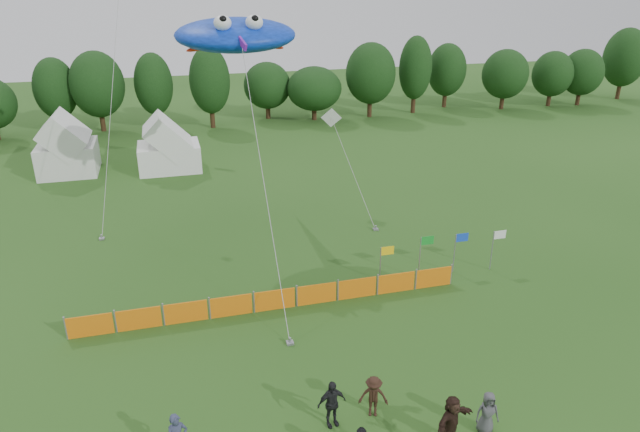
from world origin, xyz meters
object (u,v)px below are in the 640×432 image
object	(u,v)px
tent_right	(169,149)
spectator_f	(452,420)
tent_left	(67,149)
stingray_kite	(235,34)
barrier_fence	(275,300)
spectator_c	(373,396)
spectator_e	(487,413)
spectator_d	(332,404)

from	to	relation	value
tent_right	spectator_f	size ratio (longest dim) A/B	2.67
tent_left	stingray_kite	world-z (taller)	stingray_kite
spectator_f	stingray_kite	size ratio (longest dim) A/B	0.08
tent_right	stingray_kite	bearing A→B (deg)	-71.36
stingray_kite	tent_right	bearing A→B (deg)	108.64
barrier_fence	stingray_kite	distance (m)	15.11
tent_left	tent_right	size ratio (longest dim) A/B	0.90
barrier_fence	spectator_c	world-z (taller)	spectator_c
tent_right	spectator_e	size ratio (longest dim) A/B	3.04
stingray_kite	barrier_fence	bearing A→B (deg)	-91.15
spectator_d	barrier_fence	bearing A→B (deg)	84.66
tent_right	spectator_c	distance (m)	31.23
spectator_f	spectator_c	bearing A→B (deg)	112.21
barrier_fence	stingray_kite	bearing A→B (deg)	88.85
tent_left	barrier_fence	distance (m)	26.84
spectator_c	stingray_kite	size ratio (longest dim) A/B	0.07
tent_right	spectator_c	world-z (taller)	tent_right
spectator_e	spectator_f	size ratio (longest dim) A/B	0.88
barrier_fence	stingray_kite	xyz separation A→B (m)	(0.21, 10.55, 10.81)
stingray_kite	spectator_c	bearing A→B (deg)	-84.54
spectator_c	tent_left	bearing A→B (deg)	132.70
spectator_d	tent_left	bearing A→B (deg)	102.17
tent_right	spectator_d	distance (m)	31.03
spectator_f	stingray_kite	xyz separation A→B (m)	(-3.75, 20.14, 10.40)
spectator_c	spectator_f	bearing A→B (deg)	-23.43
tent_right	barrier_fence	xyz separation A→B (m)	(3.96, -22.93, -1.22)
tent_right	spectator_f	world-z (taller)	tent_right
spectator_c	spectator_e	size ratio (longest dim) A/B	1.00
spectator_c	spectator_e	bearing A→B (deg)	-8.19
spectator_c	spectator_e	xyz separation A→B (m)	(3.37, -1.78, 0.00)
tent_right	spectator_e	xyz separation A→B (m)	(9.29, -32.42, -0.93)
tent_left	tent_right	world-z (taller)	tent_left
tent_left	barrier_fence	world-z (taller)	tent_left
spectator_e	stingray_kite	size ratio (longest dim) A/B	0.07
spectator_d	spectator_f	distance (m)	3.96
barrier_fence	spectator_f	bearing A→B (deg)	-67.56
tent_left	stingray_kite	size ratio (longest dim) A/B	0.20
spectator_c	spectator_e	world-z (taller)	spectator_e
tent_left	tent_right	distance (m)	7.76
barrier_fence	spectator_d	world-z (taller)	spectator_d
tent_right	spectator_d	size ratio (longest dim) A/B	2.72
barrier_fence	spectator_e	xyz separation A→B (m)	(5.33, -9.49, 0.30)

